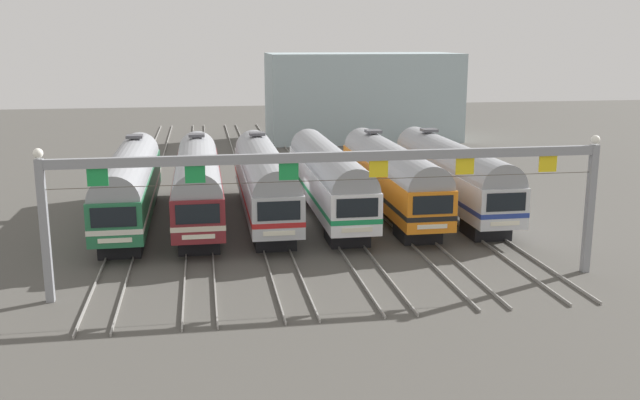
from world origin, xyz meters
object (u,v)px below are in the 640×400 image
Objects in this scene: catenary_gantry at (334,176)px; commuter_train_orange at (390,175)px; commuter_train_maroon at (198,181)px; commuter_train_silver at (451,173)px; commuter_train_green at (130,183)px; commuter_train_white at (328,177)px; commuter_train_stainless at (264,179)px.

commuter_train_orange is at bearing 64.86° from catenary_gantry.
commuter_train_silver is (16.89, 0.00, 0.00)m from commuter_train_maroon.
catenary_gantry reaches higher than commuter_train_orange.
catenary_gantry is at bearing -51.97° from commuter_train_green.
commuter_train_maroon is 12.67m from commuter_train_orange.
commuter_train_green is 16.89m from commuter_train_orange.
commuter_train_green and commuter_train_orange have the same top height.
commuter_train_orange is 1.00× the size of commuter_train_silver.
commuter_train_white is at bearing -0.03° from commuter_train_maroon.
catenary_gantry is (6.33, -13.50, 2.68)m from commuter_train_maroon.
commuter_train_maroon is at bearing 0.00° from commuter_train_green.
commuter_train_stainless is 4.22m from commuter_train_white.
commuter_train_green is at bearing 180.00° from commuter_train_maroon.
commuter_train_green is 1.00× the size of commuter_train_stainless.
commuter_train_stainless is at bearing 180.00° from commuter_train_silver.
commuter_train_orange is (4.22, 0.00, 0.00)m from commuter_train_white.
commuter_train_maroon and commuter_train_silver have the same top height.
commuter_train_stainless is at bearing 0.00° from commuter_train_maroon.
commuter_train_white is 0.69× the size of catenary_gantry.
commuter_train_green is 8.45m from commuter_train_stainless.
commuter_train_orange is (16.89, 0.00, 0.00)m from commuter_train_green.
commuter_train_stainless is (4.22, 0.00, 0.00)m from commuter_train_maroon.
commuter_train_maroon is 8.45m from commuter_train_white.
commuter_train_silver is at bearing 0.00° from commuter_train_stainless.
commuter_train_green is at bearing 128.03° from catenary_gantry.
commuter_train_white is (4.22, -0.00, -0.00)m from commuter_train_stainless.
commuter_train_green and commuter_train_maroon have the same top height.
commuter_train_maroon reaches higher than commuter_train_white.
commuter_train_orange is (8.45, 0.00, 0.00)m from commuter_train_stainless.
commuter_train_stainless is 1.00× the size of commuter_train_silver.
commuter_train_maroon is 1.00× the size of commuter_train_silver.
commuter_train_silver is at bearing 0.00° from commuter_train_green.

